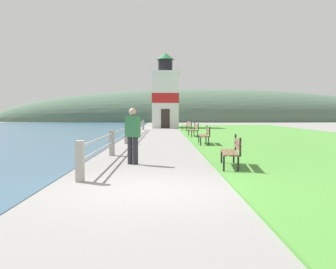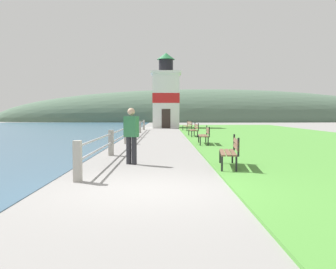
{
  "view_description": "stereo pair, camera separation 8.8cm",
  "coord_description": "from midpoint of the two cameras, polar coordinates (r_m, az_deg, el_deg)",
  "views": [
    {
      "loc": [
        0.29,
        -7.56,
        1.58
      ],
      "look_at": [
        0.54,
        14.72,
        0.3
      ],
      "focal_mm": 40.0,
      "sensor_mm": 36.0,
      "label": 1
    },
    {
      "loc": [
        0.38,
        -7.56,
        1.58
      ],
      "look_at": [
        0.54,
        14.72,
        0.3
      ],
      "focal_mm": 40.0,
      "sensor_mm": 36.0,
      "label": 2
    }
  ],
  "objects": [
    {
      "name": "ground_plane",
      "position": [
        7.73,
        -3.13,
        -8.51
      ],
      "size": [
        160.0,
        160.0,
        0.0
      ],
      "primitive_type": "plane",
      "color": "gray"
    },
    {
      "name": "grass_verge",
      "position": [
        24.96,
        16.62,
        -0.41
      ],
      "size": [
        12.0,
        48.69,
        0.06
      ],
      "color": "#4C8E38",
      "rests_on": "ground_plane"
    },
    {
      "name": "seawall_railing",
      "position": [
        21.96,
        -5.81,
        0.61
      ],
      "size": [
        0.18,
        26.77,
        0.95
      ],
      "color": "#A8A399",
      "rests_on": "ground_plane"
    },
    {
      "name": "park_bench_near",
      "position": [
        10.69,
        9.57,
        -2.36
      ],
      "size": [
        0.66,
        1.74,
        0.94
      ],
      "rotation": [
        0.0,
        0.0,
        3.03
      ],
      "color": "brown",
      "rests_on": "ground_plane"
    },
    {
      "name": "park_bench_midway",
      "position": [
        18.47,
        5.57,
        0.04
      ],
      "size": [
        0.56,
        1.91,
        0.94
      ],
      "rotation": [
        0.0,
        0.0,
        3.09
      ],
      "color": "brown",
      "rests_on": "ground_plane"
    },
    {
      "name": "park_bench_far",
      "position": [
        24.55,
        3.92,
        0.85
      ],
      "size": [
        0.55,
        1.86,
        0.94
      ],
      "rotation": [
        0.0,
        0.0,
        3.18
      ],
      "color": "brown",
      "rests_on": "ground_plane"
    },
    {
      "name": "park_bench_by_lighthouse",
      "position": [
        32.37,
        2.92,
        1.44
      ],
      "size": [
        0.74,
        2.03,
        0.94
      ],
      "rotation": [
        0.0,
        0.0,
        3.28
      ],
      "color": "brown",
      "rests_on": "ground_plane"
    },
    {
      "name": "lighthouse",
      "position": [
        40.17,
        -0.48,
        5.9
      ],
      "size": [
        3.2,
        3.2,
        7.97
      ],
      "color": "white",
      "rests_on": "ground_plane"
    },
    {
      "name": "person_strolling",
      "position": [
        11.55,
        -5.62,
        0.1
      ],
      "size": [
        0.48,
        0.38,
        1.73
      ],
      "rotation": [
        0.0,
        0.0,
        1.14
      ],
      "color": "#28282D",
      "rests_on": "ground_plane"
    },
    {
      "name": "distant_hillside",
      "position": [
        70.45,
        5.6,
        1.99
      ],
      "size": [
        80.0,
        16.0,
        12.0
      ],
      "color": "#4C6651",
      "rests_on": "ground_plane"
    }
  ]
}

